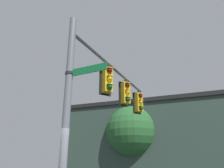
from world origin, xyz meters
TOP-DOWN VIEW (x-y plane):
  - signal_pole at (0.00, 0.00)m, footprint 0.22×0.22m
  - mast_arm at (-2.84, -1.81)m, footprint 5.76×3.75m
  - traffic_light_nearest_pole at (-2.10, -1.32)m, footprint 0.54×0.49m
  - traffic_light_mid_inner at (-3.72, -2.35)m, footprint 0.54×0.49m
  - traffic_light_mid_outer at (-5.35, -3.39)m, footprint 0.54×0.49m
  - street_name_sign at (-0.22, 0.35)m, footprint 0.82×1.20m
  - storefront_building at (-11.01, -8.47)m, footprint 14.19×15.36m
  - tree_by_storefront at (-7.87, -7.53)m, footprint 3.82×3.82m

SIDE VIEW (x-z plane):
  - signal_pole at x=0.00m, z-range 0.00..6.09m
  - storefront_building at x=-11.01m, z-range 0.01..6.21m
  - tree_by_storefront at x=-7.87m, z-range 0.96..6.73m
  - street_name_sign at x=-0.22m, z-range 4.02..4.24m
  - traffic_light_nearest_pole at x=-2.10m, z-range 4.13..5.45m
  - traffic_light_mid_inner at x=-3.72m, z-range 4.13..5.45m
  - traffic_light_mid_outer at x=-5.35m, z-range 4.13..5.45m
  - mast_arm at x=-2.84m, z-range 5.49..5.64m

